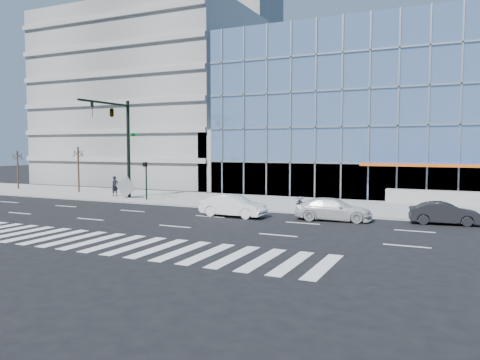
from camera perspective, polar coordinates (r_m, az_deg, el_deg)
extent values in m
plane|color=black|center=(29.29, -3.67, -4.47)|extent=(160.00, 160.00, 0.00)
cube|color=gray|center=(36.43, 2.39, -2.67)|extent=(120.00, 8.00, 0.15)
cube|color=#799CCA|center=(51.50, 25.28, 7.19)|extent=(42.00, 26.00, 15.00)
cube|color=gray|center=(61.84, -8.47, 9.26)|extent=(24.00, 24.00, 20.00)
cube|color=gray|center=(47.77, 0.37, 2.45)|extent=(6.00, 8.00, 6.00)
cube|color=slate|center=(117.57, -14.04, 16.54)|extent=(13.00, 13.00, 60.00)
cube|color=gray|center=(106.85, 0.31, 14.66)|extent=(14.00, 14.00, 48.00)
cylinder|color=black|center=(40.09, -13.44, 3.67)|extent=(0.28, 0.28, 8.00)
cylinder|color=black|center=(38.09, -16.18, 9.04)|extent=(0.18, 5.60, 0.18)
imported|color=black|center=(37.00, -17.60, 8.23)|extent=(0.18, 0.22, 1.10)
imported|color=black|center=(38.64, -15.37, 8.08)|extent=(0.48, 2.24, 0.90)
cube|color=#0C591E|center=(39.82, -12.96, 5.41)|extent=(0.90, 0.05, 0.25)
cylinder|color=black|center=(37.87, -11.35, -0.10)|extent=(0.12, 0.12, 3.00)
cube|color=black|center=(37.68, -11.52, 1.86)|extent=(0.30, 0.25, 0.35)
cylinder|color=#332319|center=(45.89, -19.09, 1.22)|extent=(0.16, 0.16, 4.20)
ellipsoid|color=#332319|center=(45.84, -19.14, 3.32)|extent=(1.10, 1.10, 0.90)
cylinder|color=#332319|center=(51.78, -25.46, 1.13)|extent=(0.16, 0.16, 3.80)
ellipsoid|color=#332319|center=(51.73, -25.51, 2.81)|extent=(1.10, 1.10, 0.90)
imported|color=silver|center=(28.23, 11.32, -3.53)|extent=(4.68, 2.33, 1.30)
imported|color=white|center=(29.07, -0.86, -3.17)|extent=(4.15, 1.51, 1.36)
imported|color=black|center=(28.65, 23.66, -3.74)|extent=(3.93, 1.83, 1.25)
imported|color=black|center=(41.17, -14.99, -0.73)|extent=(0.56, 0.71, 1.71)
cube|color=gray|center=(39.36, -13.76, -0.84)|extent=(1.80, 0.33, 1.81)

